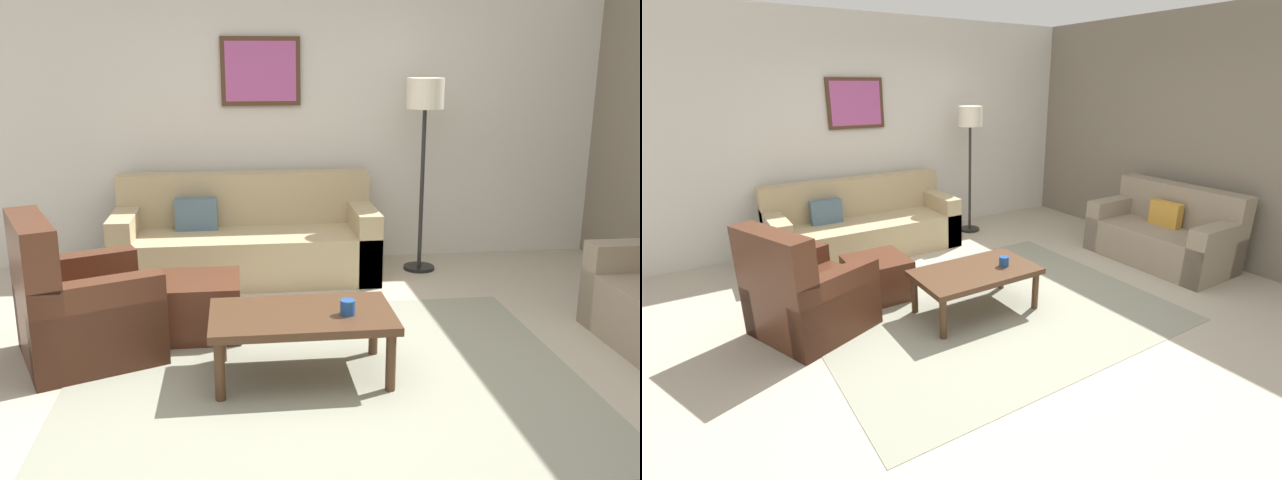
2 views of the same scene
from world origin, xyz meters
TOP-DOWN VIEW (x-y plane):
  - ground_plane at (0.00, 0.00)m, footprint 8.00×8.00m
  - rear_partition at (0.00, 2.60)m, footprint 6.00×0.12m
  - area_rug at (0.00, 0.00)m, footprint 3.09×2.49m
  - couch_main at (-0.43, 2.11)m, footprint 2.24×0.89m
  - armchair_leather at (-1.53, 0.45)m, footprint 1.05×1.05m
  - ottoman at (-0.77, 0.77)m, footprint 0.56×0.56m
  - coffee_table at (-0.13, 0.02)m, footprint 1.10×0.64m
  - cup at (0.14, -0.05)m, footprint 0.09×0.09m
  - lamp_standing at (1.14, 2.06)m, footprint 0.32×0.32m
  - framed_artwork at (-0.25, 2.51)m, footprint 0.71×0.04m

SIDE VIEW (x-z plane):
  - ground_plane at x=0.00m, z-range 0.00..0.00m
  - area_rug at x=0.00m, z-range 0.00..0.01m
  - ottoman at x=-0.77m, z-range 0.00..0.40m
  - couch_main at x=-0.43m, z-range -0.14..0.74m
  - armchair_leather at x=-1.53m, z-range -0.17..0.78m
  - coffee_table at x=-0.13m, z-range 0.15..0.56m
  - cup at x=0.14m, z-range 0.41..0.50m
  - rear_partition at x=0.00m, z-range 0.00..2.80m
  - lamp_standing at x=1.14m, z-range 0.55..2.26m
  - framed_artwork at x=-0.25m, z-range 1.46..2.06m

